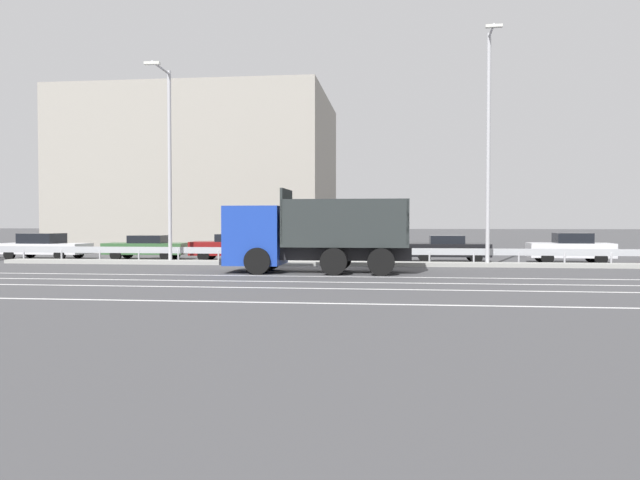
{
  "coord_description": "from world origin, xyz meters",
  "views": [
    {
      "loc": [
        3.52,
        -26.97,
        2.03
      ],
      "look_at": [
        0.29,
        -0.07,
        1.25
      ],
      "focal_mm": 35.0,
      "sensor_mm": 36.0,
      "label": 1
    }
  ],
  "objects_px": {
    "dump_truck": "(293,239)",
    "median_road_sign": "(258,243)",
    "parked_car_1": "(44,246)",
    "parked_car_6": "(570,248)",
    "street_lamp_2": "(489,140)",
    "parked_car_5": "(449,248)",
    "parked_car_4": "(334,247)",
    "street_lamp_1": "(168,156)",
    "parked_car_3": "(232,247)",
    "parked_car_2": "(147,247)"
  },
  "relations": [
    {
      "from": "street_lamp_2",
      "to": "parked_car_1",
      "type": "relative_size",
      "value": 2.19
    },
    {
      "from": "parked_car_2",
      "to": "parked_car_4",
      "type": "bearing_deg",
      "value": -91.99
    },
    {
      "from": "street_lamp_1",
      "to": "parked_car_1",
      "type": "relative_size",
      "value": 1.93
    },
    {
      "from": "parked_car_1",
      "to": "parked_car_2",
      "type": "xyz_separation_m",
      "value": [
        5.74,
        0.29,
        -0.03
      ]
    },
    {
      "from": "parked_car_2",
      "to": "dump_truck",
      "type": "bearing_deg",
      "value": -131.87
    },
    {
      "from": "median_road_sign",
      "to": "street_lamp_1",
      "type": "bearing_deg",
      "value": -179.97
    },
    {
      "from": "dump_truck",
      "to": "street_lamp_1",
      "type": "distance_m",
      "value": 8.83
    },
    {
      "from": "street_lamp_2",
      "to": "parked_car_5",
      "type": "bearing_deg",
      "value": 116.15
    },
    {
      "from": "dump_truck",
      "to": "street_lamp_2",
      "type": "distance_m",
      "value": 10.27
    },
    {
      "from": "parked_car_6",
      "to": "parked_car_2",
      "type": "bearing_deg",
      "value": 91.16
    },
    {
      "from": "street_lamp_2",
      "to": "parked_car_3",
      "type": "bearing_deg",
      "value": 166.76
    },
    {
      "from": "parked_car_3",
      "to": "parked_car_4",
      "type": "bearing_deg",
      "value": -89.06
    },
    {
      "from": "street_lamp_2",
      "to": "parked_car_1",
      "type": "xyz_separation_m",
      "value": [
        -23.28,
        3.06,
        -5.03
      ]
    },
    {
      "from": "parked_car_2",
      "to": "parked_car_3",
      "type": "bearing_deg",
      "value": -97.17
    },
    {
      "from": "parked_car_1",
      "to": "parked_car_5",
      "type": "bearing_deg",
      "value": 92.54
    },
    {
      "from": "dump_truck",
      "to": "median_road_sign",
      "type": "xyz_separation_m",
      "value": [
        -2.37,
        4.19,
        -0.28
      ]
    },
    {
      "from": "dump_truck",
      "to": "parked_car_1",
      "type": "distance_m",
      "value": 16.63
    },
    {
      "from": "parked_car_2",
      "to": "street_lamp_2",
      "type": "bearing_deg",
      "value": -103.66
    },
    {
      "from": "median_road_sign",
      "to": "street_lamp_2",
      "type": "height_order",
      "value": "street_lamp_2"
    },
    {
      "from": "parked_car_3",
      "to": "parked_car_4",
      "type": "relative_size",
      "value": 1.11
    },
    {
      "from": "dump_truck",
      "to": "median_road_sign",
      "type": "relative_size",
      "value": 3.64
    },
    {
      "from": "dump_truck",
      "to": "parked_car_3",
      "type": "distance_m",
      "value": 8.39
    },
    {
      "from": "parked_car_2",
      "to": "parked_car_5",
      "type": "distance_m",
      "value": 16.04
    },
    {
      "from": "parked_car_1",
      "to": "parked_car_6",
      "type": "bearing_deg",
      "value": 92.15
    },
    {
      "from": "parked_car_1",
      "to": "median_road_sign",
      "type": "bearing_deg",
      "value": 79.16
    },
    {
      "from": "street_lamp_1",
      "to": "street_lamp_2",
      "type": "distance_m",
      "value": 15.06
    },
    {
      "from": "parked_car_2",
      "to": "parked_car_5",
      "type": "height_order",
      "value": "parked_car_5"
    },
    {
      "from": "parked_car_5",
      "to": "street_lamp_2",
      "type": "bearing_deg",
      "value": 26.41
    },
    {
      "from": "parked_car_1",
      "to": "street_lamp_2",
      "type": "bearing_deg",
      "value": 85.08
    },
    {
      "from": "dump_truck",
      "to": "parked_car_3",
      "type": "relative_size",
      "value": 1.71
    },
    {
      "from": "median_road_sign",
      "to": "parked_car_6",
      "type": "xyz_separation_m",
      "value": [
        15.04,
        2.8,
        -0.3
      ]
    },
    {
      "from": "parked_car_2",
      "to": "parked_car_5",
      "type": "relative_size",
      "value": 1.1
    },
    {
      "from": "street_lamp_1",
      "to": "parked_car_1",
      "type": "distance_m",
      "value": 9.84
    },
    {
      "from": "median_road_sign",
      "to": "street_lamp_1",
      "type": "xyz_separation_m",
      "value": [
        -4.38,
        -0.0,
        4.14
      ]
    },
    {
      "from": "dump_truck",
      "to": "street_lamp_2",
      "type": "height_order",
      "value": "street_lamp_2"
    },
    {
      "from": "street_lamp_2",
      "to": "parked_car_4",
      "type": "relative_size",
      "value": 2.68
    },
    {
      "from": "parked_car_1",
      "to": "parked_car_3",
      "type": "xyz_separation_m",
      "value": [
        10.59,
        -0.08,
        0.02
      ]
    },
    {
      "from": "parked_car_1",
      "to": "parked_car_5",
      "type": "relative_size",
      "value": 1.2
    },
    {
      "from": "dump_truck",
      "to": "parked_car_3",
      "type": "xyz_separation_m",
      "value": [
        -4.38,
        7.12,
        -0.6
      ]
    },
    {
      "from": "median_road_sign",
      "to": "parked_car_4",
      "type": "relative_size",
      "value": 0.52
    },
    {
      "from": "street_lamp_1",
      "to": "parked_car_2",
      "type": "bearing_deg",
      "value": 127.03
    },
    {
      "from": "median_road_sign",
      "to": "parked_car_2",
      "type": "relative_size",
      "value": 0.46
    },
    {
      "from": "street_lamp_1",
      "to": "parked_car_4",
      "type": "distance_m",
      "value": 9.56
    },
    {
      "from": "parked_car_5",
      "to": "parked_car_4",
      "type": "bearing_deg",
      "value": -94.19
    },
    {
      "from": "street_lamp_1",
      "to": "parked_car_3",
      "type": "height_order",
      "value": "street_lamp_1"
    },
    {
      "from": "median_road_sign",
      "to": "parked_car_6",
      "type": "height_order",
      "value": "median_road_sign"
    },
    {
      "from": "parked_car_1",
      "to": "parked_car_4",
      "type": "xyz_separation_m",
      "value": [
        15.94,
        0.44,
        -0.01
      ]
    },
    {
      "from": "street_lamp_1",
      "to": "parked_car_3",
      "type": "distance_m",
      "value": 5.84
    },
    {
      "from": "parked_car_4",
      "to": "parked_car_5",
      "type": "relative_size",
      "value": 0.98
    },
    {
      "from": "parked_car_1",
      "to": "parked_car_6",
      "type": "relative_size",
      "value": 1.21
    }
  ]
}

